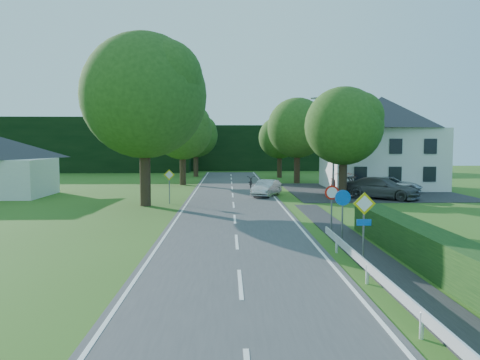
{
  "coord_description": "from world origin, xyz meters",
  "views": [
    {
      "loc": [
        -0.36,
        -7.79,
        4.26
      ],
      "look_at": [
        0.31,
        18.54,
        2.18
      ],
      "focal_mm": 35.0,
      "sensor_mm": 36.0,
      "label": 1
    }
  ],
  "objects_px": {
    "moving_car": "(267,188)",
    "parked_car_grey": "(382,188)",
    "streetlight": "(332,141)",
    "parked_car_silver_b": "(392,185)",
    "parked_car_red": "(357,182)",
    "motorcycle": "(251,182)",
    "parasol": "(344,183)"
  },
  "relations": [
    {
      "from": "moving_car",
      "to": "parked_car_grey",
      "type": "relative_size",
      "value": 0.71
    },
    {
      "from": "streetlight",
      "to": "parked_car_grey",
      "type": "distance_m",
      "value": 5.54
    },
    {
      "from": "parasol",
      "to": "parked_car_red",
      "type": "bearing_deg",
      "value": 59.93
    },
    {
      "from": "parked_car_grey",
      "to": "parked_car_silver_b",
      "type": "distance_m",
      "value": 5.01
    },
    {
      "from": "parked_car_grey",
      "to": "parked_car_silver_b",
      "type": "bearing_deg",
      "value": 8.57
    },
    {
      "from": "parked_car_grey",
      "to": "parasol",
      "type": "distance_m",
      "value": 3.17
    },
    {
      "from": "parked_car_red",
      "to": "parked_car_grey",
      "type": "distance_m",
      "value": 5.62
    },
    {
      "from": "streetlight",
      "to": "parked_car_red",
      "type": "bearing_deg",
      "value": 45.39
    },
    {
      "from": "parked_car_red",
      "to": "parked_car_silver_b",
      "type": "height_order",
      "value": "parked_car_red"
    },
    {
      "from": "parked_car_red",
      "to": "parked_car_grey",
      "type": "xyz_separation_m",
      "value": [
        0.33,
        -5.61,
        0.03
      ]
    },
    {
      "from": "parked_car_red",
      "to": "parasol",
      "type": "bearing_deg",
      "value": 166.98
    },
    {
      "from": "parked_car_red",
      "to": "parked_car_grey",
      "type": "relative_size",
      "value": 0.82
    },
    {
      "from": "moving_car",
      "to": "motorcycle",
      "type": "relative_size",
      "value": 1.84
    },
    {
      "from": "parked_car_grey",
      "to": "parked_car_silver_b",
      "type": "height_order",
      "value": "parked_car_grey"
    },
    {
      "from": "parked_car_silver_b",
      "to": "parasol",
      "type": "relative_size",
      "value": 2.24
    },
    {
      "from": "parked_car_red",
      "to": "parked_car_grey",
      "type": "height_order",
      "value": "parked_car_grey"
    },
    {
      "from": "moving_car",
      "to": "parasol",
      "type": "distance_m",
      "value": 6.31
    },
    {
      "from": "streetlight",
      "to": "parked_car_silver_b",
      "type": "xyz_separation_m",
      "value": [
        5.65,
        1.81,
        -3.75
      ]
    },
    {
      "from": "streetlight",
      "to": "parked_car_red",
      "type": "xyz_separation_m",
      "value": [
        2.96,
        3.0,
        -3.64
      ]
    },
    {
      "from": "parked_car_silver_b",
      "to": "parked_car_red",
      "type": "bearing_deg",
      "value": 80.65
    },
    {
      "from": "streetlight",
      "to": "parked_car_red",
      "type": "distance_m",
      "value": 5.57
    },
    {
      "from": "parked_car_grey",
      "to": "motorcycle",
      "type": "bearing_deg",
      "value": 83.17
    },
    {
      "from": "motorcycle",
      "to": "parked_car_red",
      "type": "height_order",
      "value": "parked_car_red"
    },
    {
      "from": "streetlight",
      "to": "parasol",
      "type": "bearing_deg",
      "value": -28.19
    },
    {
      "from": "motorcycle",
      "to": "parasol",
      "type": "xyz_separation_m",
      "value": [
        7.2,
        -6.97,
        0.41
      ]
    },
    {
      "from": "moving_car",
      "to": "parked_car_red",
      "type": "distance_m",
      "value": 9.13
    },
    {
      "from": "parked_car_silver_b",
      "to": "motorcycle",
      "type": "bearing_deg",
      "value": 83.19
    },
    {
      "from": "moving_car",
      "to": "streetlight",
      "type": "bearing_deg",
      "value": 30.44
    },
    {
      "from": "motorcycle",
      "to": "parked_car_silver_b",
      "type": "xyz_separation_m",
      "value": [
        11.91,
        -4.66,
        0.11
      ]
    },
    {
      "from": "motorcycle",
      "to": "parked_car_red",
      "type": "xyz_separation_m",
      "value": [
        9.22,
        -3.47,
        0.21
      ]
    },
    {
      "from": "motorcycle",
      "to": "parked_car_silver_b",
      "type": "distance_m",
      "value": 12.79
    },
    {
      "from": "streetlight",
      "to": "parked_car_red",
      "type": "relative_size",
      "value": 1.75
    }
  ]
}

